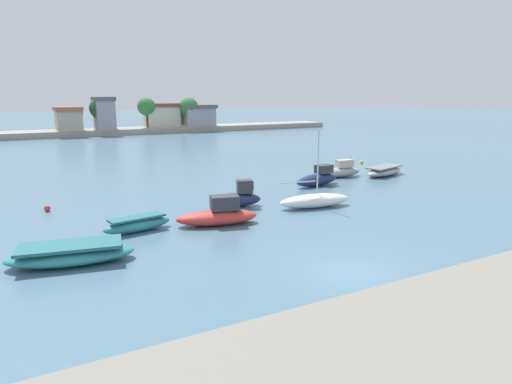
{
  "coord_description": "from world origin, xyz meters",
  "views": [
    {
      "loc": [
        -12.15,
        -13.81,
        7.42
      ],
      "look_at": [
        2.95,
        14.1,
        0.43
      ],
      "focal_mm": 31.28,
      "sensor_mm": 36.0,
      "label": 1
    }
  ],
  "objects_px": {
    "moored_boat_4": "(315,200)",
    "mooring_buoy_1": "(47,208)",
    "moored_boat_5": "(318,178)",
    "moored_boat_6": "(340,171)",
    "moored_boat_7": "(384,171)",
    "moored_boat_2": "(218,215)",
    "mooring_buoy_0": "(362,162)",
    "moored_boat_3": "(238,197)",
    "moored_boat_1": "(137,224)",
    "moored_boat_0": "(71,254)"
  },
  "relations": [
    {
      "from": "mooring_buoy_0",
      "to": "moored_boat_4",
      "type": "bearing_deg",
      "value": -140.12
    },
    {
      "from": "moored_boat_6",
      "to": "moored_boat_4",
      "type": "bearing_deg",
      "value": -133.57
    },
    {
      "from": "moored_boat_0",
      "to": "moored_boat_4",
      "type": "relative_size",
      "value": 1.1
    },
    {
      "from": "moored_boat_1",
      "to": "moored_boat_6",
      "type": "distance_m",
      "value": 21.79
    },
    {
      "from": "moored_boat_2",
      "to": "mooring_buoy_0",
      "type": "distance_m",
      "value": 26.93
    },
    {
      "from": "moored_boat_4",
      "to": "mooring_buoy_1",
      "type": "xyz_separation_m",
      "value": [
        -15.81,
        7.35,
        -0.27
      ]
    },
    {
      "from": "moored_boat_7",
      "to": "mooring_buoy_0",
      "type": "xyz_separation_m",
      "value": [
        3.04,
        6.48,
        -0.22
      ]
    },
    {
      "from": "moored_boat_3",
      "to": "moored_boat_6",
      "type": "xyz_separation_m",
      "value": [
        13.03,
        5.36,
        -0.07
      ]
    },
    {
      "from": "moored_boat_0",
      "to": "moored_boat_7",
      "type": "xyz_separation_m",
      "value": [
        28.28,
        9.81,
        -0.02
      ]
    },
    {
      "from": "moored_boat_4",
      "to": "moored_boat_7",
      "type": "xyz_separation_m",
      "value": [
        12.76,
        6.72,
        -0.06
      ]
    },
    {
      "from": "moored_boat_7",
      "to": "mooring_buoy_1",
      "type": "height_order",
      "value": "moored_boat_7"
    },
    {
      "from": "moored_boat_3",
      "to": "moored_boat_7",
      "type": "height_order",
      "value": "moored_boat_3"
    },
    {
      "from": "moored_boat_0",
      "to": "mooring_buoy_0",
      "type": "distance_m",
      "value": 35.31
    },
    {
      "from": "moored_boat_4",
      "to": "moored_boat_7",
      "type": "relative_size",
      "value": 0.97
    },
    {
      "from": "moored_boat_1",
      "to": "moored_boat_2",
      "type": "height_order",
      "value": "moored_boat_2"
    },
    {
      "from": "moored_boat_2",
      "to": "moored_boat_5",
      "type": "bearing_deg",
      "value": 42.57
    },
    {
      "from": "moored_boat_3",
      "to": "moored_boat_2",
      "type": "bearing_deg",
      "value": -112.57
    },
    {
      "from": "moored_boat_0",
      "to": "moored_boat_3",
      "type": "xyz_separation_m",
      "value": [
        11.11,
        5.77,
        0.19
      ]
    },
    {
      "from": "moored_boat_0",
      "to": "moored_boat_1",
      "type": "bearing_deg",
      "value": 52.56
    },
    {
      "from": "moored_boat_4",
      "to": "moored_boat_6",
      "type": "relative_size",
      "value": 1.17
    },
    {
      "from": "moored_boat_5",
      "to": "moored_boat_0",
      "type": "bearing_deg",
      "value": -164.45
    },
    {
      "from": "moored_boat_3",
      "to": "moored_boat_4",
      "type": "height_order",
      "value": "moored_boat_4"
    },
    {
      "from": "moored_boat_1",
      "to": "moored_boat_6",
      "type": "relative_size",
      "value": 0.88
    },
    {
      "from": "moored_boat_0",
      "to": "moored_boat_5",
      "type": "relative_size",
      "value": 1.27
    },
    {
      "from": "moored_boat_5",
      "to": "moored_boat_7",
      "type": "xyz_separation_m",
      "value": [
        8.25,
        0.91,
        -0.2
      ]
    },
    {
      "from": "moored_boat_3",
      "to": "mooring_buoy_1",
      "type": "bearing_deg",
      "value": 175.96
    },
    {
      "from": "moored_boat_5",
      "to": "mooring_buoy_1",
      "type": "height_order",
      "value": "moored_boat_5"
    },
    {
      "from": "moored_boat_6",
      "to": "moored_boat_7",
      "type": "distance_m",
      "value": 4.35
    },
    {
      "from": "moored_boat_1",
      "to": "mooring_buoy_0",
      "type": "relative_size",
      "value": 10.31
    },
    {
      "from": "moored_boat_4",
      "to": "moored_boat_6",
      "type": "bearing_deg",
      "value": 52.11
    },
    {
      "from": "moored_boat_3",
      "to": "mooring_buoy_1",
      "type": "distance_m",
      "value": 12.33
    },
    {
      "from": "moored_boat_1",
      "to": "mooring_buoy_0",
      "type": "height_order",
      "value": "moored_boat_1"
    },
    {
      "from": "moored_boat_1",
      "to": "moored_boat_6",
      "type": "bearing_deg",
      "value": 11.64
    },
    {
      "from": "moored_boat_4",
      "to": "moored_boat_1",
      "type": "bearing_deg",
      "value": -172.27
    },
    {
      "from": "moored_boat_5",
      "to": "moored_boat_4",
      "type": "bearing_deg",
      "value": -136.21
    },
    {
      "from": "moored_boat_1",
      "to": "mooring_buoy_1",
      "type": "distance_m",
      "value": 8.18
    },
    {
      "from": "moored_boat_7",
      "to": "mooring_buoy_1",
      "type": "distance_m",
      "value": 28.58
    },
    {
      "from": "moored_boat_3",
      "to": "moored_boat_5",
      "type": "xyz_separation_m",
      "value": [
        8.92,
        3.13,
        -0.0
      ]
    },
    {
      "from": "moored_boat_6",
      "to": "mooring_buoy_1",
      "type": "distance_m",
      "value": 24.45
    },
    {
      "from": "mooring_buoy_1",
      "to": "moored_boat_2",
      "type": "bearing_deg",
      "value": -43.17
    },
    {
      "from": "moored_boat_4",
      "to": "mooring_buoy_1",
      "type": "bearing_deg",
      "value": 164.14
    },
    {
      "from": "moored_boat_0",
      "to": "moored_boat_2",
      "type": "distance_m",
      "value": 8.59
    },
    {
      "from": "moored_boat_1",
      "to": "moored_boat_7",
      "type": "xyz_separation_m",
      "value": [
        24.49,
        6.45,
        0.01
      ]
    },
    {
      "from": "moored_boat_0",
      "to": "moored_boat_2",
      "type": "xyz_separation_m",
      "value": [
        8.24,
        2.44,
        0.15
      ]
    },
    {
      "from": "moored_boat_4",
      "to": "moored_boat_5",
      "type": "bearing_deg",
      "value": 61.27
    },
    {
      "from": "moored_boat_5",
      "to": "mooring_buoy_0",
      "type": "bearing_deg",
      "value": 24.8
    },
    {
      "from": "mooring_buoy_0",
      "to": "moored_boat_2",
      "type": "bearing_deg",
      "value": -149.04
    },
    {
      "from": "moored_boat_0",
      "to": "mooring_buoy_0",
      "type": "relative_size",
      "value": 15.03
    },
    {
      "from": "moored_boat_2",
      "to": "mooring_buoy_0",
      "type": "bearing_deg",
      "value": 44.82
    },
    {
      "from": "moored_boat_5",
      "to": "mooring_buoy_0",
      "type": "distance_m",
      "value": 13.51
    }
  ]
}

